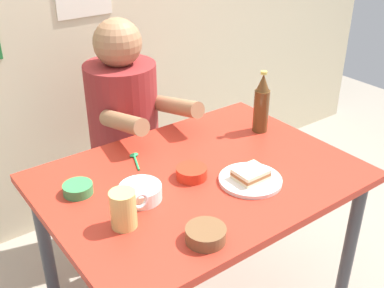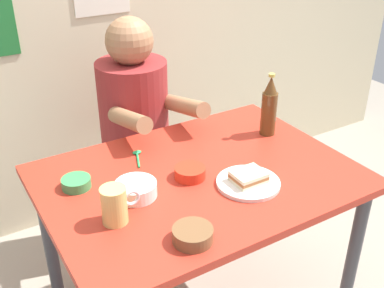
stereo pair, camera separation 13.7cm
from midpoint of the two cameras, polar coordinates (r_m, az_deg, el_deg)
dining_table at (r=1.73m, az=-1.29°, el=-6.33°), size 1.10×0.80×0.74m
stool at (r=2.36m, az=-9.39°, el=-4.90°), size 0.34×0.34×0.45m
person_seated at (r=2.16m, az=-10.11°, el=4.26°), size 0.33×0.56×0.72m
plate_orange at (r=1.64m, az=4.72°, el=-4.43°), size 0.22×0.22×0.01m
sandwich at (r=1.62m, az=4.75°, el=-3.69°), size 0.11×0.09×0.04m
beer_mug at (r=1.43m, az=-11.00°, el=-7.82°), size 0.13×0.08×0.12m
beer_bottle at (r=1.94m, az=6.45°, el=4.75°), size 0.06×0.06×0.26m
sauce_bowl_chili at (r=1.65m, az=-2.47°, el=-3.46°), size 0.11×0.11×0.04m
condiment_bowl_brown at (r=1.37m, az=-1.22°, el=-10.93°), size 0.12×0.12×0.04m
dip_bowl_green at (r=1.63m, az=-16.05°, el=-5.26°), size 0.10×0.10×0.03m
rice_bowl_white at (r=1.55m, az=-8.80°, el=-5.80°), size 0.14×0.14×0.05m
spoon at (r=1.79m, az=-9.13°, el=-1.74°), size 0.06×0.12×0.01m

